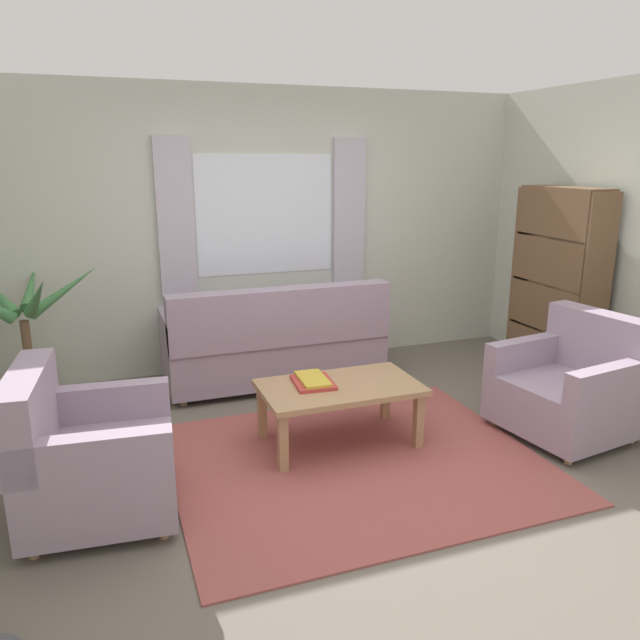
# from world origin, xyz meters

# --- Properties ---
(ground_plane) EXTENTS (6.24, 6.24, 0.00)m
(ground_plane) POSITION_xyz_m (0.00, 0.00, 0.00)
(ground_plane) COLOR #6B6056
(wall_back) EXTENTS (5.32, 0.12, 2.60)m
(wall_back) POSITION_xyz_m (0.00, 2.26, 1.30)
(wall_back) COLOR beige
(wall_back) RESTS_ON ground_plane
(window_with_curtains) EXTENTS (1.98, 0.07, 1.40)m
(window_with_curtains) POSITION_xyz_m (0.00, 2.18, 1.45)
(window_with_curtains) COLOR white
(area_rug) EXTENTS (2.39, 2.02, 0.01)m
(area_rug) POSITION_xyz_m (0.00, 0.00, 0.01)
(area_rug) COLOR #9E4C47
(area_rug) RESTS_ON ground_plane
(couch) EXTENTS (1.90, 0.82, 0.92)m
(couch) POSITION_xyz_m (-0.10, 1.61, 0.37)
(couch) COLOR #998499
(couch) RESTS_ON ground_plane
(armchair_left) EXTENTS (0.89, 0.91, 0.88)m
(armchair_left) POSITION_xyz_m (-1.65, -0.04, 0.35)
(armchair_left) COLOR #998499
(armchair_left) RESTS_ON ground_plane
(armchair_right) EXTENTS (0.93, 0.95, 0.88)m
(armchair_right) POSITION_xyz_m (1.65, -0.10, 0.35)
(armchair_right) COLOR #998499
(armchair_right) RESTS_ON ground_plane
(coffee_table) EXTENTS (1.10, 0.64, 0.44)m
(coffee_table) POSITION_xyz_m (-0.00, 0.31, 0.38)
(coffee_table) COLOR #A87F56
(coffee_table) RESTS_ON ground_plane
(book_stack_on_table) EXTENTS (0.29, 0.36, 0.04)m
(book_stack_on_table) POSITION_xyz_m (-0.17, 0.39, 0.46)
(book_stack_on_table) COLOR #B23833
(book_stack_on_table) RESTS_ON coffee_table
(potted_plant) EXTENTS (1.18, 1.22, 1.24)m
(potted_plant) POSITION_xyz_m (-2.09, 1.72, 0.51)
(potted_plant) COLOR #9E6B4C
(potted_plant) RESTS_ON ground_plane
(bookshelf) EXTENTS (0.30, 0.94, 1.72)m
(bookshelf) POSITION_xyz_m (2.35, 0.94, 0.79)
(bookshelf) COLOR brown
(bookshelf) RESTS_ON ground_plane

